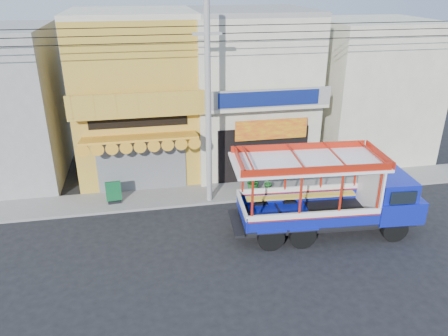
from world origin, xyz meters
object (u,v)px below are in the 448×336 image
potted_plant_a (253,181)px  potted_plant_b (267,182)px  green_sign (114,194)px  utility_pole (212,97)px  songthaew_truck (340,194)px

potted_plant_a → potted_plant_b: 0.69m
green_sign → potted_plant_b: 7.27m
utility_pole → potted_plant_b: utility_pole is taller
utility_pole → songthaew_truck: utility_pole is taller
songthaew_truck → green_sign: (-9.12, 4.04, -1.12)m
songthaew_truck → utility_pole: bearing=142.7°
songthaew_truck → potted_plant_b: songthaew_truck is taller
potted_plant_a → green_sign: bearing=137.4°
potted_plant_a → potted_plant_b: (0.67, -0.16, -0.07)m
songthaew_truck → potted_plant_b: size_ratio=9.06×
songthaew_truck → green_sign: songthaew_truck is taller
potted_plant_b → songthaew_truck: bearing=172.1°
songthaew_truck → green_sign: 10.04m
songthaew_truck → potted_plant_b: (-1.85, 3.93, -1.15)m
utility_pole → potted_plant_b: 5.29m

